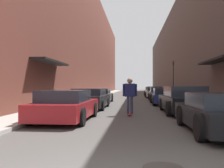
{
  "coord_description": "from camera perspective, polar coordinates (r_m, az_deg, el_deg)",
  "views": [
    {
      "loc": [
        0.17,
        -3.04,
        1.42
      ],
      "look_at": [
        -1.08,
        10.9,
        1.51
      ],
      "focal_mm": 40.0,
      "sensor_mm": 36.0,
      "label": 1
    }
  ],
  "objects": [
    {
      "name": "ground",
      "position": [
        30.87,
        4.81,
        -3.01
      ],
      "size": [
        152.86,
        152.86,
        0.0
      ],
      "primitive_type": "plane",
      "color": "#4C4947"
    },
    {
      "name": "traffic_light",
      "position": [
        26.85,
        13.84,
        1.94
      ],
      "size": [
        0.16,
        0.22,
        3.89
      ],
      "color": "#2D2D2D",
      "rests_on": "curb_strip_right"
    },
    {
      "name": "parked_car_right_1",
      "position": [
        13.37,
        16.01,
        -3.56
      ],
      "size": [
        2.08,
        4.79,
        1.39
      ],
      "color": "black",
      "rests_on": "ground"
    },
    {
      "name": "curb_strip_right",
      "position": [
        38.06,
        11.7,
        -2.41
      ],
      "size": [
        1.8,
        69.48,
        0.12
      ],
      "color": "#A3A099",
      "rests_on": "ground"
    },
    {
      "name": "parked_car_right_3",
      "position": [
        24.56,
        10.63,
        -2.24
      ],
      "size": [
        1.92,
        3.92,
        1.25
      ],
      "color": "#515459",
      "rests_on": "ground"
    },
    {
      "name": "curb_strip_left",
      "position": [
        38.1,
        -1.95,
        -2.41
      ],
      "size": [
        1.8,
        69.48,
        0.12
      ],
      "color": "#A3A099",
      "rests_on": "ground"
    },
    {
      "name": "parked_car_right_0",
      "position": [
        8.18,
        23.08,
        -6.13
      ],
      "size": [
        1.9,
        4.29,
        1.2
      ],
      "color": "black",
      "rests_on": "ground"
    },
    {
      "name": "manhole_cover",
      "position": [
        4.57,
        11.6,
        -18.35
      ],
      "size": [
        0.7,
        0.7,
        0.02
      ],
      "color": "#332D28",
      "rests_on": "ground"
    },
    {
      "name": "parked_car_right_4",
      "position": [
        29.95,
        9.61,
        -1.86
      ],
      "size": [
        2.06,
        4.25,
        1.32
      ],
      "color": "silver",
      "rests_on": "ground"
    },
    {
      "name": "parked_car_right_2",
      "position": [
        19.24,
        12.0,
        -2.76
      ],
      "size": [
        2.02,
        4.54,
        1.24
      ],
      "color": "navy",
      "rests_on": "ground"
    },
    {
      "name": "parked_car_left_1",
      "position": [
        15.56,
        -5.07,
        -3.35
      ],
      "size": [
        2.09,
        4.52,
        1.24
      ],
      "color": "#232326",
      "rests_on": "ground"
    },
    {
      "name": "building_row_right",
      "position": [
        38.76,
        15.98,
        6.69
      ],
      "size": [
        4.9,
        69.48,
        12.35
      ],
      "color": "#564C47",
      "rests_on": "ground"
    },
    {
      "name": "parked_car_left_2",
      "position": [
        20.8,
        -2.76,
        -2.68
      ],
      "size": [
        1.92,
        4.49,
        1.17
      ],
      "color": "#515459",
      "rests_on": "ground"
    },
    {
      "name": "building_row_left",
      "position": [
        39.05,
        -6.23,
        8.91
      ],
      "size": [
        4.9,
        69.48,
        15.44
      ],
      "color": "brown",
      "rests_on": "ground"
    },
    {
      "name": "skateboarder",
      "position": [
        11.94,
        4.1,
        -1.91
      ],
      "size": [
        0.68,
        0.78,
        1.78
      ],
      "color": "#B2231E",
      "rests_on": "ground"
    },
    {
      "name": "parked_car_right_5",
      "position": [
        35.4,
        8.97,
        -1.67
      ],
      "size": [
        1.94,
        4.18,
        1.25
      ],
      "color": "#B7B7BC",
      "rests_on": "ground"
    },
    {
      "name": "parked_car_left_0",
      "position": [
        10.28,
        -10.52,
        -4.91
      ],
      "size": [
        2.06,
        4.36,
        1.24
      ],
      "color": "maroon",
      "rests_on": "ground"
    }
  ]
}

